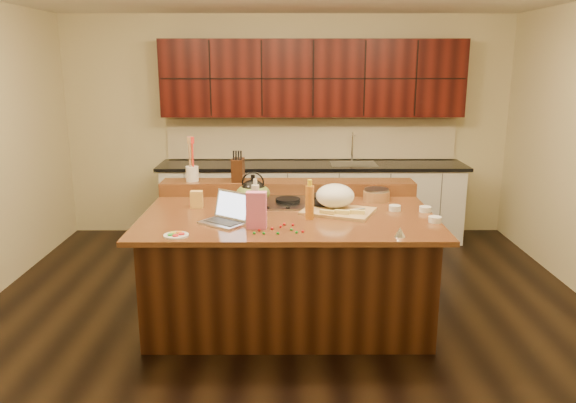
{
  "coord_description": "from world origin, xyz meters",
  "views": [
    {
      "loc": [
        -0.01,
        -4.52,
        2.14
      ],
      "look_at": [
        0.0,
        0.05,
        1.0
      ],
      "focal_mm": 35.0,
      "sensor_mm": 36.0,
      "label": 1
    }
  ],
  "objects": [
    {
      "name": "room",
      "position": [
        0.0,
        0.0,
        1.35
      ],
      "size": [
        5.52,
        5.02,
        2.72
      ],
      "color": "black",
      "rests_on": "ground"
    },
    {
      "name": "island",
      "position": [
        0.0,
        0.0,
        0.46
      ],
      "size": [
        2.4,
        1.6,
        0.92
      ],
      "color": "black",
      "rests_on": "ground"
    },
    {
      "name": "back_ledge",
      "position": [
        0.0,
        0.7,
        0.98
      ],
      "size": [
        2.4,
        0.3,
        0.12
      ],
      "primitive_type": "cube",
      "color": "black",
      "rests_on": "island"
    },
    {
      "name": "cooktop",
      "position": [
        0.0,
        0.3,
        0.94
      ],
      "size": [
        0.92,
        0.52,
        0.05
      ],
      "color": "gray",
      "rests_on": "island"
    },
    {
      "name": "back_counter",
      "position": [
        0.3,
        2.23,
        0.98
      ],
      "size": [
        3.7,
        0.66,
        2.4
      ],
      "color": "silver",
      "rests_on": "ground"
    },
    {
      "name": "kettle",
      "position": [
        -0.3,
        0.17,
        1.06
      ],
      "size": [
        0.27,
        0.27,
        0.2
      ],
      "primitive_type": "ellipsoid",
      "rotation": [
        0.0,
        0.0,
        0.24
      ],
      "color": "black",
      "rests_on": "cooktop"
    },
    {
      "name": "green_bowl",
      "position": [
        -0.3,
        0.17,
        1.05
      ],
      "size": [
        0.38,
        0.38,
        0.16
      ],
      "primitive_type": "ellipsoid",
      "rotation": [
        0.0,
        0.0,
        0.41
      ],
      "color": "#586C2B",
      "rests_on": "cooktop"
    },
    {
      "name": "laptop",
      "position": [
        -0.48,
        -0.3,
        0.98
      ],
      "size": [
        0.43,
        0.42,
        0.23
      ],
      "rotation": [
        0.0,
        0.0,
        -0.64
      ],
      "color": "#B7B7BC",
      "rests_on": "island"
    },
    {
      "name": "oil_bottle",
      "position": [
        0.17,
        -0.21,
        1.06
      ],
      "size": [
        0.07,
        0.07,
        0.27
      ],
      "primitive_type": "cylinder",
      "rotation": [
        0.0,
        0.0,
        0.07
      ],
      "color": "#BA6F20",
      "rests_on": "island"
    },
    {
      "name": "vinegar_bottle",
      "position": [
        -0.27,
        -0.07,
        1.04
      ],
      "size": [
        0.08,
        0.08,
        0.25
      ],
      "primitive_type": "cylinder",
      "rotation": [
        0.0,
        0.0,
        -0.27
      ],
      "color": "silver",
      "rests_on": "island"
    },
    {
      "name": "wooden_tray",
      "position": [
        0.4,
        0.04,
        1.02
      ],
      "size": [
        0.67,
        0.59,
        0.23
      ],
      "rotation": [
        0.0,
        0.0,
        -0.4
      ],
      "color": "tan",
      "rests_on": "island"
    },
    {
      "name": "ramekin_a",
      "position": [
        1.15,
        -0.3,
        0.94
      ],
      "size": [
        0.11,
        0.11,
        0.04
      ],
      "primitive_type": "cylinder",
      "rotation": [
        0.0,
        0.0,
        0.15
      ],
      "color": "white",
      "rests_on": "island"
    },
    {
      "name": "ramekin_b",
      "position": [
        1.15,
        0.01,
        0.94
      ],
      "size": [
        0.12,
        0.12,
        0.04
      ],
      "primitive_type": "cylinder",
      "rotation": [
        0.0,
        0.0,
        -0.21
      ],
      "color": "white",
      "rests_on": "island"
    },
    {
      "name": "ramekin_c",
      "position": [
        0.9,
        0.05,
        0.94
      ],
      "size": [
        0.13,
        0.13,
        0.04
      ],
      "primitive_type": "cylinder",
      "rotation": [
        0.0,
        0.0,
        -0.36
      ],
      "color": "white",
      "rests_on": "island"
    },
    {
      "name": "strainer_bowl",
      "position": [
        0.8,
        0.4,
        0.97
      ],
      "size": [
        0.31,
        0.31,
        0.09
      ],
      "primitive_type": "cylinder",
      "rotation": [
        0.0,
        0.0,
        -0.36
      ],
      "color": "#996B3F",
      "rests_on": "island"
    },
    {
      "name": "kitchen_timer",
      "position": [
        0.8,
        -0.68,
        0.96
      ],
      "size": [
        0.1,
        0.1,
        0.07
      ],
      "primitive_type": "cone",
      "rotation": [
        0.0,
        0.0,
        -0.25
      ],
      "color": "silver",
      "rests_on": "island"
    },
    {
      "name": "pink_bag",
      "position": [
        -0.24,
        -0.46,
        1.06
      ],
      "size": [
        0.16,
        0.09,
        0.28
      ],
      "primitive_type": "cube",
      "rotation": [
        0.0,
        0.0,
        -0.06
      ],
      "color": "pink",
      "rests_on": "island"
    },
    {
      "name": "candy_plate",
      "position": [
        -0.81,
        -0.66,
        0.93
      ],
      "size": [
        0.2,
        0.2,
        0.01
      ],
      "primitive_type": "cylinder",
      "rotation": [
        0.0,
        0.0,
        -0.12
      ],
      "color": "white",
      "rests_on": "island"
    },
    {
      "name": "package_box",
      "position": [
        -0.79,
        0.16,
        0.99
      ],
      "size": [
        0.1,
        0.07,
        0.14
      ],
      "primitive_type": "cube",
      "rotation": [
        0.0,
        0.0,
        0.02
      ],
      "color": "gold",
      "rests_on": "island"
    },
    {
      "name": "utensil_crock",
      "position": [
        -0.91,
        0.7,
        1.11
      ],
      "size": [
        0.15,
        0.15,
        0.14
      ],
      "primitive_type": "cylinder",
      "rotation": [
        0.0,
        0.0,
        -0.27
      ],
      "color": "white",
      "rests_on": "back_ledge"
    },
    {
      "name": "knife_block",
      "position": [
        -0.47,
        0.7,
        1.15
      ],
      "size": [
        0.12,
        0.18,
        0.21
      ],
      "primitive_type": "cube",
      "rotation": [
        0.0,
        0.0,
        -0.06
      ],
      "color": "black",
      "rests_on": "back_ledge"
    },
    {
      "name": "gumdrop_0",
      "position": [
        -0.06,
        -0.45,
        0.93
      ],
      "size": [
        0.02,
        0.02,
        0.02
      ],
      "primitive_type": "ellipsoid",
      "color": "red",
      "rests_on": "island"
    },
    {
      "name": "gumdrop_1",
      "position": [
        -0.08,
        -0.62,
        0.93
      ],
      "size": [
        0.02,
        0.02,
        0.02
      ],
      "primitive_type": "ellipsoid",
      "color": "#198C26",
      "rests_on": "island"
    },
    {
      "name": "gumdrop_2",
      "position": [
        -0.21,
        -0.54,
        0.93
      ],
      "size": [
        0.02,
        0.02,
        0.02
      ],
      "primitive_type": "ellipsoid",
      "color": "red",
      "rests_on": "island"
    },
    {
      "name": "gumdrop_3",
      "position": [
        0.02,
        -0.53,
        0.93
      ],
      "size": [
        0.02,
        0.02,
        0.02
      ],
      "primitive_type": "ellipsoid",
      "color": "#198C26",
      "rests_on": "island"
    },
    {
      "name": "gumdrop_4",
      "position": [
        0.04,
        -0.4,
        0.93
      ],
      "size": [
        0.02,
        0.02,
        0.02
      ],
      "primitive_type": "ellipsoid",
      "color": "red",
      "rests_on": "island"
    },
    {
      "name": "gumdrop_5",
      "position": [
        0.06,
        -0.6,
        0.93
      ],
      "size": [
        0.02,
        0.02,
        0.02
      ],
      "primitive_type": "ellipsoid",
      "color": "#198C26",
      "rests_on": "island"
    },
    {
      "name": "gumdrop_6",
      "position": [
        0.11,
        -0.58,
        0.93
      ],
      "size": [
        0.02,
        0.02,
        0.02
      ],
      "primitive_type": "ellipsoid",
      "color": "red",
      "rests_on": "island"
    },
    {
      "name": "gumdrop_7",
      "position": [
        -0.25,
        -0.61,
        0.93
      ],
      "size": [
        0.02,
        0.02,
        0.02
      ],
      "primitive_type": "ellipsoid",
      "color": "#198C26",
      "rests_on": "island"
    },
    {
      "name": "gumdrop_8",
      "position": [
        -0.12,
        -0.5,
        0.93
      ],
      "size": [
        0.02,
        0.02,
        0.02
      ],
      "primitive_type": "ellipsoid",
      "color": "red",
      "rests_on": "island"
    },
    {
      "name": "gumdrop_9",
      "position": [
        -0.18,
        -0.62,
        0.93
      ],
      "size": [
        0.02,
        0.02,
        0.02
      ],
      "primitive_type": "ellipsoid",
      "color": "#198C26",
      "rests_on": "island"
    },
    {
      "name": "gumdrop_10",
      "position": [
        -0.03,
        -0.38,
        0.93
      ],
      "size": [
        0.02,
        0.02,
        0.02
      ],
      "primitive_type": "ellipsoid",
      "color": "red",
      "rests_on": "island"
    }
  ]
}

